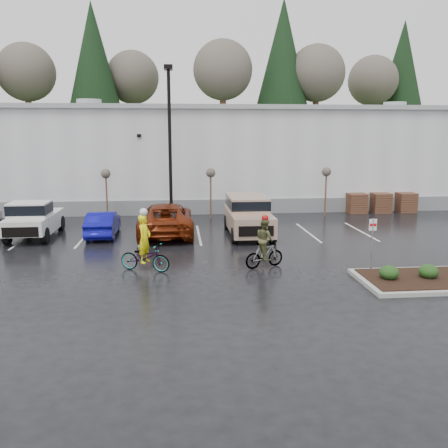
{
  "coord_description": "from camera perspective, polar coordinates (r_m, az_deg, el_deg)",
  "views": [
    {
      "loc": [
        -3.57,
        -16.85,
        5.42
      ],
      "look_at": [
        -1.51,
        4.24,
        1.3
      ],
      "focal_mm": 38.0,
      "sensor_mm": 36.0,
      "label": 1
    }
  ],
  "objects": [
    {
      "name": "suv_tan",
      "position": [
        25.15,
        2.96,
        0.93
      ],
      "size": [
        2.2,
        5.1,
        2.06
      ],
      "primitive_type": null,
      "color": "tan",
      "rests_on": "ground"
    },
    {
      "name": "fire_lane_sign",
      "position": [
        19.01,
        17.39,
        -1.7
      ],
      "size": [
        0.3,
        0.05,
        2.2
      ],
      "color": "gray",
      "rests_on": "ground"
    },
    {
      "name": "pickup_white",
      "position": [
        26.83,
        -21.7,
        0.69
      ],
      "size": [
        2.1,
        5.2,
        1.96
      ],
      "primitive_type": null,
      "color": "silver",
      "rests_on": "ground"
    },
    {
      "name": "cyclist_hivis",
      "position": [
        18.98,
        -9.5,
        -3.33
      ],
      "size": [
        2.2,
        1.44,
        2.52
      ],
      "rotation": [
        0.0,
        0.0,
        1.19
      ],
      "color": "#3F3F44",
      "rests_on": "ground"
    },
    {
      "name": "sapling_west",
      "position": [
        30.3,
        -14.03,
        5.57
      ],
      "size": [
        0.6,
        0.6,
        3.2
      ],
      "color": "#522E20",
      "rests_on": "ground"
    },
    {
      "name": "car_red",
      "position": [
        25.61,
        -7.01,
        0.63
      ],
      "size": [
        2.86,
        6.12,
        1.69
      ],
      "primitive_type": "imported",
      "rotation": [
        0.0,
        0.0,
        3.15
      ],
      "color": "maroon",
      "rests_on": "ground"
    },
    {
      "name": "ground",
      "position": [
        18.06,
        6.13,
        -6.53
      ],
      "size": [
        120.0,
        120.0,
        0.0
      ],
      "primitive_type": "plane",
      "color": "black",
      "rests_on": "ground"
    },
    {
      "name": "sapling_east",
      "position": [
        31.47,
        12.21,
        5.84
      ],
      "size": [
        0.6,
        0.6,
        3.2
      ],
      "color": "#522E20",
      "rests_on": "ground"
    },
    {
      "name": "pallet_stack_c",
      "position": [
        34.88,
        21.01,
        2.45
      ],
      "size": [
        1.2,
        1.2,
        1.35
      ],
      "primitive_type": "cube",
      "color": "#522E20",
      "rests_on": "ground"
    },
    {
      "name": "lamppost",
      "position": [
        28.86,
        -6.57,
        11.46
      ],
      "size": [
        0.5,
        1.0,
        9.22
      ],
      "color": "black",
      "rests_on": "ground"
    },
    {
      "name": "pallet_stack_b",
      "position": [
        34.12,
        18.3,
        2.44
      ],
      "size": [
        1.2,
        1.2,
        1.35
      ],
      "primitive_type": "cube",
      "color": "#522E20",
      "rests_on": "ground"
    },
    {
      "name": "cyclist_olive",
      "position": [
        19.24,
        4.9,
        -2.93
      ],
      "size": [
        1.74,
        1.07,
        2.18
      ],
      "rotation": [
        0.0,
        0.0,
        1.94
      ],
      "color": "#3F3F44",
      "rests_on": "ground"
    },
    {
      "name": "car_blue",
      "position": [
        25.83,
        -14.35,
        0.05
      ],
      "size": [
        1.46,
        4.07,
        1.34
      ],
      "primitive_type": "imported",
      "rotation": [
        0.0,
        0.0,
        3.15
      ],
      "color": "#0D0C8A",
      "rests_on": "ground"
    },
    {
      "name": "shrub_b",
      "position": [
        18.94,
        23.39,
        -5.26
      ],
      "size": [
        0.7,
        0.7,
        0.52
      ],
      "primitive_type": "ellipsoid",
      "color": "#133412",
      "rests_on": "curb_island"
    },
    {
      "name": "warehouse",
      "position": [
        39.05,
        -0.33,
        8.4
      ],
      "size": [
        60.5,
        15.5,
        7.2
      ],
      "color": "silver",
      "rests_on": "ground"
    },
    {
      "name": "wooded_ridge",
      "position": [
        62.0,
        -2.3,
        8.75
      ],
      "size": [
        80.0,
        25.0,
        6.0
      ],
      "primitive_type": "cube",
      "color": "#1C3817",
      "rests_on": "ground"
    },
    {
      "name": "pallet_stack_a",
      "position": [
        33.47,
        15.64,
        2.44
      ],
      "size": [
        1.2,
        1.2,
        1.35
      ],
      "primitive_type": "cube",
      "color": "#522E20",
      "rests_on": "ground"
    },
    {
      "name": "shrub_a",
      "position": [
        18.27,
        19.25,
        -5.54
      ],
      "size": [
        0.7,
        0.7,
        0.52
      ],
      "primitive_type": "ellipsoid",
      "color": "#133412",
      "rests_on": "curb_island"
    },
    {
      "name": "sapling_mid",
      "position": [
        30.05,
        -1.62,
        5.85
      ],
      "size": [
        0.6,
        0.6,
        3.2
      ],
      "color": "#522E20",
      "rests_on": "ground"
    }
  ]
}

